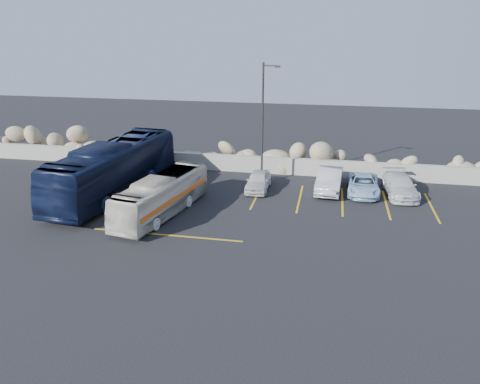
% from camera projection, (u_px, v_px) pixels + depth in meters
% --- Properties ---
extents(ground, '(90.00, 90.00, 0.00)m').
position_uv_depth(ground, '(184.00, 238.00, 23.61)').
color(ground, black).
rests_on(ground, ground).
extents(seawall, '(60.00, 0.40, 1.20)m').
position_uv_depth(seawall, '(233.00, 163.00, 34.51)').
color(seawall, gray).
rests_on(seawall, ground).
extents(riprap_pile, '(54.00, 2.80, 2.60)m').
position_uv_depth(riprap_pile, '(237.00, 150.00, 35.38)').
color(riprap_pile, '#8E785D').
rests_on(riprap_pile, ground).
extents(parking_lines, '(18.16, 9.36, 0.01)m').
position_uv_depth(parking_lines, '(287.00, 206.00, 27.90)').
color(parking_lines, '#C49317').
rests_on(parking_lines, ground).
extents(lamppost, '(1.14, 0.18, 8.00)m').
position_uv_depth(lamppost, '(263.00, 121.00, 30.49)').
color(lamppost, '#2D2A28').
rests_on(lamppost, ground).
extents(vintage_bus, '(3.31, 8.21, 2.23)m').
position_uv_depth(vintage_bus, '(162.00, 196.00, 26.34)').
color(vintage_bus, beige).
rests_on(vintage_bus, ground).
extents(tour_coach, '(3.99, 12.18, 3.33)m').
position_uv_depth(tour_coach, '(114.00, 169.00, 29.43)').
color(tour_coach, black).
rests_on(tour_coach, ground).
extents(car_a, '(1.50, 3.60, 1.22)m').
position_uv_depth(car_a, '(258.00, 181.00, 30.50)').
color(car_a, silver).
rests_on(car_a, ground).
extents(car_b, '(1.81, 4.48, 1.45)m').
position_uv_depth(car_b, '(329.00, 180.00, 30.24)').
color(car_b, silver).
rests_on(car_b, ground).
extents(car_c, '(2.18, 4.50, 1.26)m').
position_uv_depth(car_c, '(400.00, 186.00, 29.48)').
color(car_c, silver).
rests_on(car_c, ground).
extents(car_d, '(2.00, 4.24, 1.17)m').
position_uv_depth(car_d, '(363.00, 185.00, 29.83)').
color(car_d, '#9AC0DB').
rests_on(car_d, ground).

